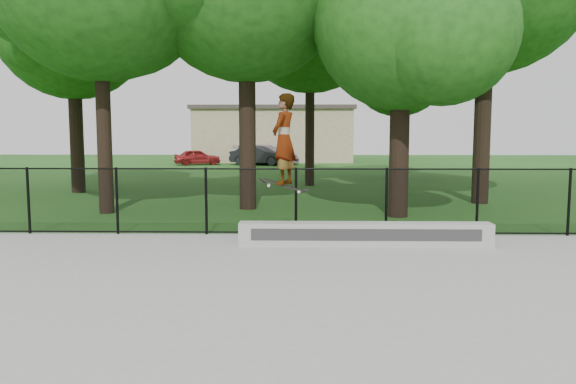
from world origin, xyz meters
name	(u,v)px	position (x,y,z in m)	size (l,w,h in m)	color
ground	(292,330)	(0.00, 0.00, 0.00)	(100.00, 100.00, 0.00)	#1D4A14
concrete_slab	(292,328)	(0.00, 0.00, 0.03)	(14.00, 12.00, 0.06)	gray
grind_ledge	(365,234)	(1.40, 4.70, 0.30)	(5.06, 0.40, 0.47)	#A2A29E
car_a	(197,157)	(-7.13, 32.78, 0.55)	(1.30, 3.21, 1.10)	maroon
car_b	(260,156)	(-2.75, 32.65, 0.67)	(1.42, 3.68, 1.34)	black
car_c	(267,155)	(-2.29, 33.96, 0.69)	(1.92, 4.34, 1.37)	#908FA2
skater_airborne	(284,141)	(-0.23, 4.66, 2.17)	(0.81, 0.77, 1.99)	black
chainlink_fence	(296,201)	(0.00, 5.90, 0.81)	(16.06, 0.06, 1.50)	black
tree_row	(291,3)	(-0.23, 13.54, 6.78)	(20.82, 18.10, 10.93)	black
distant_building	(274,134)	(-2.00, 38.00, 2.16)	(12.40, 6.40, 4.30)	#CAC18E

